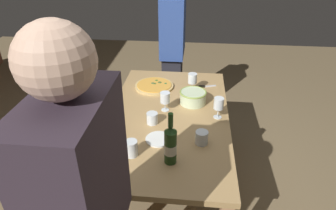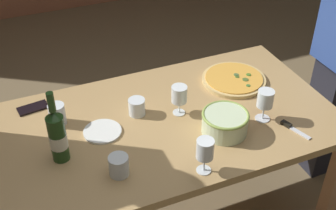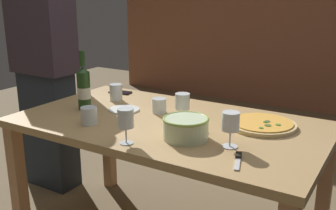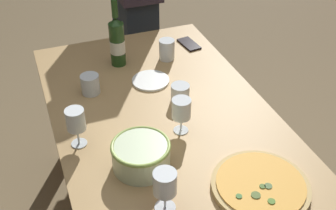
# 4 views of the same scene
# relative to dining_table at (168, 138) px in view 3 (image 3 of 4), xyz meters

# --- Properties ---
(dining_table) EXTENTS (1.60, 0.90, 0.75)m
(dining_table) POSITION_rel_dining_table_xyz_m (0.00, 0.00, 0.00)
(dining_table) COLOR tan
(dining_table) RESTS_ON ground
(pizza) EXTENTS (0.34, 0.34, 0.03)m
(pizza) POSITION_rel_dining_table_xyz_m (0.45, 0.17, 0.11)
(pizza) COLOR tan
(pizza) RESTS_ON dining_table
(serving_bowl) EXTENTS (0.21, 0.21, 0.10)m
(serving_bowl) POSITION_rel_dining_table_xyz_m (0.20, -0.18, 0.15)
(serving_bowl) COLOR beige
(serving_bowl) RESTS_ON dining_table
(wine_bottle) EXTENTS (0.07, 0.07, 0.34)m
(wine_bottle) POSITION_rel_dining_table_xyz_m (-0.52, -0.07, 0.22)
(wine_bottle) COLOR #214219
(wine_bottle) RESTS_ON dining_table
(wine_glass_near_pizza) EXTENTS (0.08, 0.08, 0.15)m
(wine_glass_near_pizza) POSITION_rel_dining_table_xyz_m (0.07, 0.03, 0.19)
(wine_glass_near_pizza) COLOR white
(wine_glass_near_pizza) RESTS_ON dining_table
(wine_glass_by_bottle) EXTENTS (0.07, 0.07, 0.16)m
(wine_glass_by_bottle) POSITION_rel_dining_table_xyz_m (0.01, -0.37, 0.20)
(wine_glass_by_bottle) COLOR white
(wine_glass_by_bottle) RESTS_ON dining_table
(wine_glass_far_left) EXTENTS (0.08, 0.08, 0.16)m
(wine_glass_far_left) POSITION_rel_dining_table_xyz_m (0.41, -0.17, 0.20)
(wine_glass_far_left) COLOR white
(wine_glass_far_left) RESTS_ON dining_table
(cup_amber) EXTENTS (0.08, 0.08, 0.09)m
(cup_amber) POSITION_rel_dining_table_xyz_m (-0.32, -0.25, 0.14)
(cup_amber) COLOR white
(cup_amber) RESTS_ON dining_table
(cup_ceramic) EXTENTS (0.08, 0.08, 0.10)m
(cup_ceramic) POSITION_rel_dining_table_xyz_m (-0.48, 0.17, 0.14)
(cup_ceramic) COLOR white
(cup_ceramic) RESTS_ON dining_table
(cup_spare) EXTENTS (0.08, 0.08, 0.08)m
(cup_spare) POSITION_rel_dining_table_xyz_m (-0.12, 0.10, 0.13)
(cup_spare) COLOR white
(cup_spare) RESTS_ON dining_table
(side_plate) EXTENTS (0.17, 0.17, 0.01)m
(side_plate) POSITION_rel_dining_table_xyz_m (-0.31, 0.03, 0.10)
(side_plate) COLOR white
(side_plate) RESTS_ON dining_table
(cell_phone) EXTENTS (0.15, 0.09, 0.01)m
(cell_phone) POSITION_rel_dining_table_xyz_m (-0.57, 0.33, 0.10)
(cell_phone) COLOR black
(cell_phone) RESTS_ON dining_table
(pizza_knife) EXTENTS (0.07, 0.16, 0.02)m
(pizza_knife) POSITION_rel_dining_table_xyz_m (0.50, -0.28, 0.10)
(pizza_knife) COLOR silver
(pizza_knife) RESTS_ON dining_table
(person_guest_left) EXTENTS (0.44, 0.24, 1.74)m
(person_guest_left) POSITION_rel_dining_table_xyz_m (-1.13, 0.20, 0.23)
(person_guest_left) COLOR #212933
(person_guest_left) RESTS_ON ground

